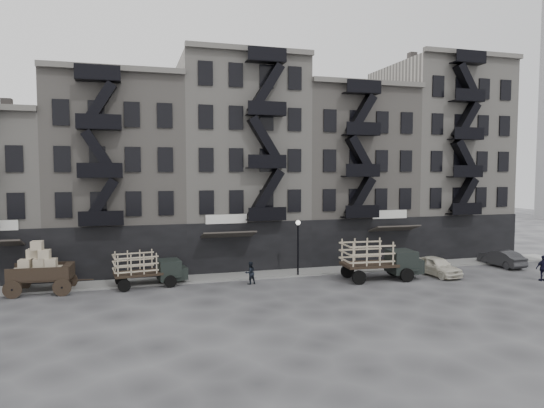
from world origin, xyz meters
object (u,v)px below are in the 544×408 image
object	(u,v)px
policeman	(543,268)
stake_truck_east	(380,257)
wagon	(39,264)
car_east	(437,266)
car_far	(501,258)
pedestrian_mid	(250,273)
stake_truck_west	(148,266)

from	to	relation	value
policeman	stake_truck_east	bearing A→B (deg)	-5.53
stake_truck_east	wagon	bearing A→B (deg)	177.40
policeman	car_east	bearing A→B (deg)	-18.32
policeman	car_far	bearing A→B (deg)	-87.93
stake_truck_east	policeman	xyz separation A→B (m)	(11.22, -3.68, -0.75)
stake_truck_east	car_far	distance (m)	12.33
stake_truck_east	pedestrian_mid	xyz separation A→B (m)	(-9.42, 1.33, -0.89)
pedestrian_mid	stake_truck_east	bearing A→B (deg)	155.03
wagon	car_far	bearing A→B (deg)	2.94
stake_truck_east	car_east	size ratio (longest dim) A/B	1.41
car_east	pedestrian_mid	world-z (taller)	pedestrian_mid
stake_truck_west	stake_truck_east	size ratio (longest dim) A/B	0.84
stake_truck_west	pedestrian_mid	bearing A→B (deg)	-17.62
pedestrian_mid	stake_truck_west	bearing A→B (deg)	-27.49
wagon	car_far	size ratio (longest dim) A/B	1.01
car_far	stake_truck_west	bearing A→B (deg)	-4.21
car_far	policeman	distance (m)	5.32
stake_truck_east	policeman	world-z (taller)	stake_truck_east
wagon	pedestrian_mid	size ratio (longest dim) A/B	2.65
wagon	stake_truck_east	xyz separation A→B (m)	(23.21, -2.60, -0.28)
car_east	pedestrian_mid	distance (m)	14.41
stake_truck_west	stake_truck_east	xyz separation A→B (m)	(16.35, -2.63, 0.28)
car_east	policeman	xyz separation A→B (m)	(6.29, -3.77, 0.21)
car_east	car_far	distance (m)	7.41
stake_truck_west	car_east	size ratio (longest dim) A/B	1.19
policeman	stake_truck_west	bearing A→B (deg)	-0.27
car_far	pedestrian_mid	size ratio (longest dim) A/B	2.63
stake_truck_west	car_far	bearing A→B (deg)	-9.20
stake_truck_west	policeman	distance (m)	28.29
car_far	pedestrian_mid	distance (m)	21.62
wagon	stake_truck_east	distance (m)	23.35
car_far	policeman	size ratio (longest dim) A/B	2.23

